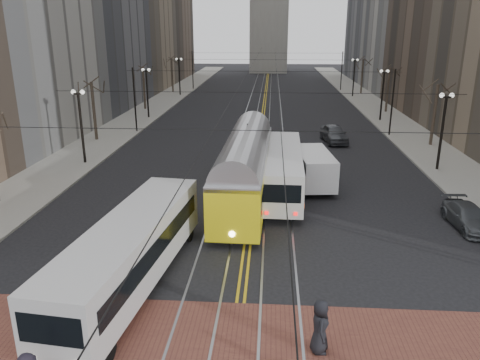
# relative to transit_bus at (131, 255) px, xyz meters

# --- Properties ---
(ground) EXTENTS (260.00, 260.00, 0.00)m
(ground) POSITION_rel_transit_bus_xyz_m (4.58, 0.00, -1.46)
(ground) COLOR black
(ground) RESTS_ON ground
(sidewalk_left) EXTENTS (5.00, 140.00, 0.15)m
(sidewalk_left) POSITION_rel_transit_bus_xyz_m (-10.42, 45.00, -1.38)
(sidewalk_left) COLOR gray
(sidewalk_left) RESTS_ON ground
(sidewalk_right) EXTENTS (5.00, 140.00, 0.15)m
(sidewalk_right) POSITION_rel_transit_bus_xyz_m (19.58, 45.00, -1.38)
(sidewalk_right) COLOR gray
(sidewalk_right) RESTS_ON ground
(crosswalk_band) EXTENTS (25.00, 6.00, 0.01)m
(crosswalk_band) POSITION_rel_transit_bus_xyz_m (4.58, -4.00, -1.45)
(crosswalk_band) COLOR brown
(crosswalk_band) RESTS_ON ground
(streetcar_rails) EXTENTS (4.80, 130.00, 0.02)m
(streetcar_rails) POSITION_rel_transit_bus_xyz_m (4.58, 45.00, -1.45)
(streetcar_rails) COLOR gray
(streetcar_rails) RESTS_ON ground
(centre_lines) EXTENTS (0.42, 130.00, 0.01)m
(centre_lines) POSITION_rel_transit_bus_xyz_m (4.58, 45.00, -1.45)
(centre_lines) COLOR gold
(centre_lines) RESTS_ON ground
(lamp_posts) EXTENTS (27.60, 57.20, 5.60)m
(lamp_posts) POSITION_rel_transit_bus_xyz_m (4.58, 28.75, 1.34)
(lamp_posts) COLOR black
(lamp_posts) RESTS_ON ground
(street_trees) EXTENTS (31.68, 53.28, 5.60)m
(street_trees) POSITION_rel_transit_bus_xyz_m (4.58, 35.25, 1.34)
(street_trees) COLOR #382D23
(street_trees) RESTS_ON ground
(trolley_wires) EXTENTS (25.96, 120.00, 6.60)m
(trolley_wires) POSITION_rel_transit_bus_xyz_m (4.58, 34.83, 2.32)
(trolley_wires) COLOR black
(trolley_wires) RESTS_ON ground
(transit_bus) EXTENTS (3.74, 11.86, 2.91)m
(transit_bus) POSITION_rel_transit_bus_xyz_m (0.00, 0.00, 0.00)
(transit_bus) COLOR silver
(transit_bus) RESTS_ON ground
(streetcar) EXTENTS (3.11, 14.58, 3.42)m
(streetcar) POSITION_rel_transit_bus_xyz_m (4.08, 10.79, 0.25)
(streetcar) COLOR yellow
(streetcar) RESTS_ON ground
(rear_bus) EXTENTS (2.65, 11.22, 2.91)m
(rear_bus) POSITION_rel_transit_bus_xyz_m (6.38, 12.09, 0.00)
(rear_bus) COLOR silver
(rear_bus) RESTS_ON ground
(cargo_van) EXTENTS (2.68, 5.65, 2.41)m
(cargo_van) POSITION_rel_transit_bus_xyz_m (8.58, 13.54, -0.25)
(cargo_van) COLOR white
(cargo_van) RESTS_ON ground
(sedan_grey) EXTENTS (2.55, 5.03, 1.64)m
(sedan_grey) POSITION_rel_transit_bus_xyz_m (11.60, 26.98, -0.64)
(sedan_grey) COLOR #46494E
(sedan_grey) RESTS_ON ground
(sedan_parked) EXTENTS (1.95, 4.31, 1.22)m
(sedan_parked) POSITION_rel_transit_bus_xyz_m (16.38, 7.25, -0.85)
(sedan_parked) COLOR #464B4F
(sedan_parked) RESTS_ON ground
(pedestrian_a) EXTENTS (0.64, 0.95, 1.91)m
(pedestrian_a) POSITION_rel_transit_bus_xyz_m (7.40, -3.67, -0.49)
(pedestrian_a) COLOR black
(pedestrian_a) RESTS_ON crosswalk_band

